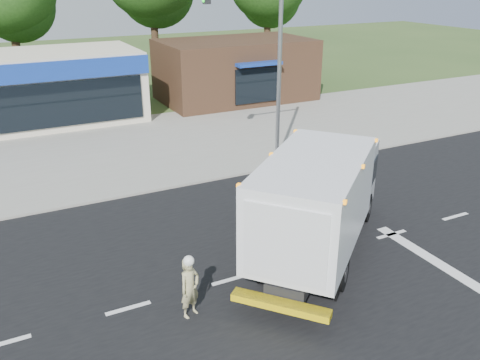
{
  "coord_description": "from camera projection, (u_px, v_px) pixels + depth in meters",
  "views": [
    {
      "loc": [
        -8.34,
        -11.18,
        8.21
      ],
      "look_at": [
        -1.23,
        2.93,
        1.7
      ],
      "focal_mm": 38.0,
      "sensor_mm": 36.0,
      "label": 1
    }
  ],
  "objects": [
    {
      "name": "parking_apron",
      "position": [
        168.0,
        135.0,
        27.38
      ],
      "size": [
        60.0,
        9.0,
        0.02
      ],
      "primitive_type": "cube",
      "color": "gray",
      "rests_on": "ground"
    },
    {
      "name": "brown_storefront",
      "position": [
        235.0,
        70.0,
        34.47
      ],
      "size": [
        10.0,
        6.7,
        4.0
      ],
      "color": "#382316",
      "rests_on": "ground"
    },
    {
      "name": "emergency_worker",
      "position": [
        190.0,
        287.0,
        12.78
      ],
      "size": [
        0.7,
        0.59,
        1.75
      ],
      "rotation": [
        0.0,
        0.0,
        0.38
      ],
      "color": "tan",
      "rests_on": "ground"
    },
    {
      "name": "sidewalk",
      "position": [
        212.0,
        169.0,
        22.57
      ],
      "size": [
        60.0,
        2.4,
        0.12
      ],
      "primitive_type": "cube",
      "color": "gray",
      "rests_on": "ground"
    },
    {
      "name": "ground",
      "position": [
        318.0,
        256.0,
        15.83
      ],
      "size": [
        120.0,
        120.0,
        0.0
      ],
      "primitive_type": "plane",
      "color": "#385123",
      "rests_on": "ground"
    },
    {
      "name": "traffic_signal_pole",
      "position": [
        266.0,
        56.0,
        21.2
      ],
      "size": [
        3.51,
        0.25,
        8.0
      ],
      "color": "gray",
      "rests_on": "ground"
    },
    {
      "name": "road_asphalt",
      "position": [
        318.0,
        255.0,
        15.82
      ],
      "size": [
        60.0,
        14.0,
        0.02
      ],
      "primitive_type": "cube",
      "color": "black",
      "rests_on": "ground"
    },
    {
      "name": "lane_markings",
      "position": [
        381.0,
        265.0,
        15.27
      ],
      "size": [
        55.2,
        7.0,
        0.01
      ],
      "color": "silver",
      "rests_on": "road_asphalt"
    },
    {
      "name": "ems_box_truck",
      "position": [
        320.0,
        196.0,
        15.16
      ],
      "size": [
        7.46,
        6.95,
        3.46
      ],
      "rotation": [
        0.0,
        0.0,
        0.72
      ],
      "color": "black",
      "rests_on": "ground"
    }
  ]
}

